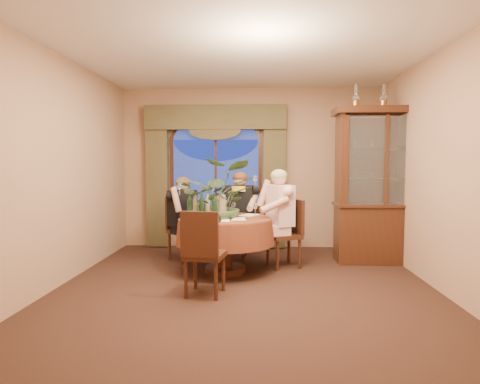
{
  "coord_description": "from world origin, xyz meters",
  "views": [
    {
      "loc": [
        0.15,
        -4.61,
        1.48
      ],
      "look_at": [
        -0.1,
        0.77,
        1.1
      ],
      "focal_mm": 30.0,
      "sensor_mm": 36.0,
      "label": 1
    }
  ],
  "objects_px": {
    "oil_lamp_left": "(356,96)",
    "chair_right": "(284,234)",
    "chair_back_right": "(234,227)",
    "chair_back": "(185,229)",
    "oil_lamp_center": "(384,96)",
    "centerpiece_plant": "(218,169)",
    "wine_bottle_0": "(208,204)",
    "wine_bottle_4": "(214,206)",
    "person_back": "(182,219)",
    "person_scarf": "(240,215)",
    "oil_lamp_right": "(411,96)",
    "chair_front_left": "(205,253)",
    "olive_bowl": "(229,217)",
    "dining_table": "(225,245)",
    "wine_bottle_1": "(208,205)",
    "wine_bottle_3": "(202,206)",
    "wine_bottle_5": "(195,205)",
    "wine_bottle_2": "(190,206)",
    "china_cabinet": "(381,186)",
    "stoneware_vase": "(221,206)",
    "person_pink": "(280,218)"
  },
  "relations": [
    {
      "from": "oil_lamp_left",
      "to": "chair_right",
      "type": "bearing_deg",
      "value": -162.22
    },
    {
      "from": "chair_back_right",
      "to": "chair_back",
      "type": "distance_m",
      "value": 0.77
    },
    {
      "from": "oil_lamp_center",
      "to": "chair_right",
      "type": "relative_size",
      "value": 0.35
    },
    {
      "from": "centerpiece_plant",
      "to": "wine_bottle_0",
      "type": "relative_size",
      "value": 3.59
    },
    {
      "from": "wine_bottle_4",
      "to": "person_back",
      "type": "bearing_deg",
      "value": 131.54
    },
    {
      "from": "person_back",
      "to": "person_scarf",
      "type": "xyz_separation_m",
      "value": [
        0.87,
        0.27,
        0.04
      ]
    },
    {
      "from": "oil_lamp_right",
      "to": "chair_front_left",
      "type": "height_order",
      "value": "oil_lamp_right"
    },
    {
      "from": "wine_bottle_0",
      "to": "olive_bowl",
      "type": "bearing_deg",
      "value": -40.11
    },
    {
      "from": "chair_back_right",
      "to": "wine_bottle_4",
      "type": "bearing_deg",
      "value": 81.32
    },
    {
      "from": "dining_table",
      "to": "wine_bottle_1",
      "type": "distance_m",
      "value": 0.6
    },
    {
      "from": "oil_lamp_right",
      "to": "wine_bottle_3",
      "type": "relative_size",
      "value": 1.03
    },
    {
      "from": "oil_lamp_center",
      "to": "chair_back_right",
      "type": "xyz_separation_m",
      "value": [
        -2.21,
        0.21,
        -1.99
      ]
    },
    {
      "from": "oil_lamp_center",
      "to": "wine_bottle_4",
      "type": "height_order",
      "value": "oil_lamp_center"
    },
    {
      "from": "chair_back_right",
      "to": "chair_front_left",
      "type": "relative_size",
      "value": 1.0
    },
    {
      "from": "centerpiece_plant",
      "to": "wine_bottle_5",
      "type": "xyz_separation_m",
      "value": [
        -0.31,
        -0.0,
        -0.5
      ]
    },
    {
      "from": "oil_lamp_left",
      "to": "centerpiece_plant",
      "type": "bearing_deg",
      "value": -163.68
    },
    {
      "from": "chair_back",
      "to": "wine_bottle_5",
      "type": "xyz_separation_m",
      "value": [
        0.25,
        -0.56,
        0.44
      ]
    },
    {
      "from": "chair_back",
      "to": "wine_bottle_2",
      "type": "height_order",
      "value": "wine_bottle_2"
    },
    {
      "from": "dining_table",
      "to": "wine_bottle_2",
      "type": "distance_m",
      "value": 0.72
    },
    {
      "from": "wine_bottle_4",
      "to": "chair_back",
      "type": "bearing_deg",
      "value": 127.78
    },
    {
      "from": "oil_lamp_center",
      "to": "wine_bottle_3",
      "type": "distance_m",
      "value": 3.1
    },
    {
      "from": "china_cabinet",
      "to": "wine_bottle_3",
      "type": "distance_m",
      "value": 2.69
    },
    {
      "from": "chair_back_right",
      "to": "chair_back",
      "type": "height_order",
      "value": "same"
    },
    {
      "from": "wine_bottle_4",
      "to": "oil_lamp_left",
      "type": "bearing_deg",
      "value": 19.24
    },
    {
      "from": "person_scarf",
      "to": "wine_bottle_4",
      "type": "relative_size",
      "value": 4.13
    },
    {
      "from": "chair_back",
      "to": "wine_bottle_3",
      "type": "bearing_deg",
      "value": 71.4
    },
    {
      "from": "person_scarf",
      "to": "oil_lamp_left",
      "type": "bearing_deg",
      "value": -175.64
    },
    {
      "from": "oil_lamp_left",
      "to": "chair_front_left",
      "type": "xyz_separation_m",
      "value": [
        -2.03,
        -1.61,
        -1.99
      ]
    },
    {
      "from": "olive_bowl",
      "to": "wine_bottle_3",
      "type": "bearing_deg",
      "value": 173.97
    },
    {
      "from": "oil_lamp_left",
      "to": "wine_bottle_4",
      "type": "xyz_separation_m",
      "value": [
        -2.02,
        -0.7,
        -1.56
      ]
    },
    {
      "from": "dining_table",
      "to": "stoneware_vase",
      "type": "bearing_deg",
      "value": 116.48
    },
    {
      "from": "stoneware_vase",
      "to": "centerpiece_plant",
      "type": "height_order",
      "value": "centerpiece_plant"
    },
    {
      "from": "stoneware_vase",
      "to": "wine_bottle_5",
      "type": "distance_m",
      "value": 0.36
    },
    {
      "from": "chair_back",
      "to": "person_scarf",
      "type": "xyz_separation_m",
      "value": [
        0.84,
        0.22,
        0.2
      ]
    },
    {
      "from": "olive_bowl",
      "to": "wine_bottle_4",
      "type": "bearing_deg",
      "value": 167.94
    },
    {
      "from": "oil_lamp_center",
      "to": "dining_table",
      "type": "bearing_deg",
      "value": -163.68
    },
    {
      "from": "chair_right",
      "to": "wine_bottle_0",
      "type": "bearing_deg",
      "value": 75.73
    },
    {
      "from": "oil_lamp_right",
      "to": "wine_bottle_3",
      "type": "xyz_separation_m",
      "value": [
        -2.99,
        -0.71,
        -1.56
      ]
    },
    {
      "from": "oil_lamp_center",
      "to": "person_scarf",
      "type": "xyz_separation_m",
      "value": [
        -2.11,
        0.2,
        -1.79
      ]
    },
    {
      "from": "oil_lamp_left",
      "to": "person_pink",
      "type": "bearing_deg",
      "value": -163.69
    },
    {
      "from": "dining_table",
      "to": "wine_bottle_0",
      "type": "relative_size",
      "value": 4.07
    },
    {
      "from": "china_cabinet",
      "to": "wine_bottle_2",
      "type": "xyz_separation_m",
      "value": [
        -2.75,
        -0.75,
        -0.24
      ]
    },
    {
      "from": "wine_bottle_0",
      "to": "person_back",
      "type": "bearing_deg",
      "value": 137.38
    },
    {
      "from": "olive_bowl",
      "to": "wine_bottle_5",
      "type": "distance_m",
      "value": 0.52
    },
    {
      "from": "oil_lamp_left",
      "to": "oil_lamp_right",
      "type": "height_order",
      "value": "same"
    },
    {
      "from": "person_scarf",
      "to": "wine_bottle_0",
      "type": "relative_size",
      "value": 4.13
    },
    {
      "from": "olive_bowl",
      "to": "chair_back",
      "type": "bearing_deg",
      "value": 135.12
    },
    {
      "from": "chair_back",
      "to": "centerpiece_plant",
      "type": "relative_size",
      "value": 0.81
    },
    {
      "from": "china_cabinet",
      "to": "person_back",
      "type": "bearing_deg",
      "value": -178.53
    },
    {
      "from": "dining_table",
      "to": "stoneware_vase",
      "type": "distance_m",
      "value": 0.55
    }
  ]
}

